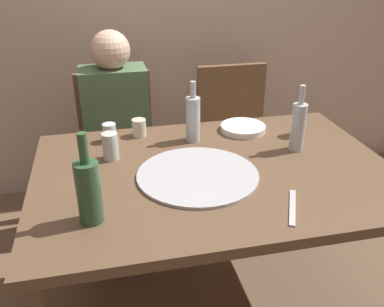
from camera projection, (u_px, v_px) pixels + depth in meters
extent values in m
plane|color=brown|center=(211.00, 306.00, 2.01)|extent=(8.00, 8.00, 0.00)
cube|color=brown|center=(215.00, 173.00, 1.68)|extent=(1.43, 0.99, 0.04)
cylinder|color=brown|center=(64.00, 212.00, 2.10)|extent=(0.06, 0.06, 0.71)
cylinder|color=brown|center=(305.00, 183.00, 2.36)|extent=(0.06, 0.06, 0.71)
cylinder|color=#ADADB2|center=(198.00, 175.00, 1.62)|extent=(0.47, 0.47, 0.01)
cylinder|color=#B2BCC1|center=(193.00, 120.00, 1.88)|extent=(0.07, 0.07, 0.20)
cylinder|color=#B2BCC1|center=(193.00, 90.00, 1.82)|extent=(0.03, 0.03, 0.07)
cylinder|color=#B2BCC1|center=(298.00, 127.00, 1.79)|extent=(0.06, 0.06, 0.21)
cylinder|color=#B2BCC1|center=(302.00, 95.00, 1.72)|extent=(0.02, 0.02, 0.08)
cylinder|color=#2D5133|center=(89.00, 193.00, 1.31)|extent=(0.08, 0.08, 0.21)
cylinder|color=#2D5133|center=(83.00, 148.00, 1.24)|extent=(0.03, 0.03, 0.10)
cylinder|color=#B7C6BC|center=(110.00, 146.00, 1.73)|extent=(0.07, 0.07, 0.12)
cylinder|color=silver|center=(110.00, 133.00, 1.90)|extent=(0.06, 0.06, 0.08)
cylinder|color=silver|center=(298.00, 126.00, 1.95)|extent=(0.06, 0.06, 0.10)
cylinder|color=beige|center=(139.00, 128.00, 1.95)|extent=(0.07, 0.07, 0.08)
cylinder|color=white|center=(243.00, 128.00, 2.01)|extent=(0.22, 0.22, 0.03)
cube|color=#B7B7BC|center=(292.00, 207.00, 1.42)|extent=(0.11, 0.21, 0.01)
cube|color=brown|center=(119.00, 156.00, 2.45)|extent=(0.44, 0.44, 0.05)
cube|color=brown|center=(114.00, 108.00, 2.53)|extent=(0.44, 0.04, 0.45)
cylinder|color=brown|center=(158.00, 204.00, 2.43)|extent=(0.04, 0.04, 0.42)
cylinder|color=brown|center=(91.00, 212.00, 2.35)|extent=(0.04, 0.04, 0.42)
cylinder|color=brown|center=(149.00, 173.00, 2.76)|extent=(0.04, 0.04, 0.42)
cylinder|color=brown|center=(91.00, 179.00, 2.69)|extent=(0.04, 0.04, 0.42)
cube|color=brown|center=(239.00, 144.00, 2.60)|extent=(0.44, 0.44, 0.05)
cube|color=brown|center=(231.00, 100.00, 2.67)|extent=(0.44, 0.04, 0.45)
cylinder|color=brown|center=(276.00, 189.00, 2.57)|extent=(0.04, 0.04, 0.42)
cylinder|color=brown|center=(217.00, 196.00, 2.50)|extent=(0.04, 0.04, 0.42)
cylinder|color=brown|center=(255.00, 161.00, 2.91)|extent=(0.04, 0.04, 0.42)
cylinder|color=brown|center=(202.00, 167.00, 2.83)|extent=(0.04, 0.04, 0.42)
cube|color=#4C6B47|center=(116.00, 113.00, 2.35)|extent=(0.36, 0.22, 0.52)
sphere|color=beige|center=(110.00, 50.00, 2.20)|extent=(0.21, 0.21, 0.21)
cylinder|color=black|center=(136.00, 169.00, 2.31)|extent=(0.12, 0.40, 0.12)
cylinder|color=black|center=(107.00, 172.00, 2.28)|extent=(0.12, 0.40, 0.12)
cylinder|color=black|center=(143.00, 223.00, 2.23)|extent=(0.11, 0.11, 0.45)
cylinder|color=black|center=(112.00, 227.00, 2.20)|extent=(0.11, 0.11, 0.45)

